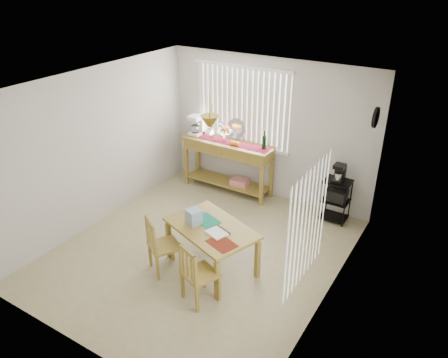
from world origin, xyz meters
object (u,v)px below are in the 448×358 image
Objects in this scene: wire_cart at (336,196)px; chair_right at (198,274)px; chair_left at (162,246)px; sideboard at (228,154)px; dining_table at (211,232)px; cart_items at (339,173)px.

chair_right is at bearing -106.36° from wire_cart.
sideboard is at bearing 100.51° from chair_left.
dining_table is at bearing -116.28° from wire_cart.
cart_items is at bearing 90.00° from wire_cart.
sideboard reaches higher than dining_table.
cart_items is 3.06m from chair_right.
sideboard is at bearing -179.20° from cart_items.
sideboard reaches higher than chair_right.
cart_items is 0.36× the size of chair_left.
sideboard is 2.15m from wire_cart.
sideboard is 2.05× the size of chair_right.
sideboard is 2.69m from chair_left.
chair_right is (-0.85, -2.91, -0.47)m from cart_items.
sideboard is 2.43m from dining_table.
dining_table is 0.73m from chair_left.
dining_table is at bearing -64.46° from sideboard.
cart_items reaches higher than sideboard.
chair_left is at bearing -121.85° from wire_cart.
dining_table is at bearing -116.19° from cart_items.
wire_cart reaches higher than dining_table.
dining_table is at bearing 38.48° from chair_left.
dining_table is 0.75m from chair_right.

